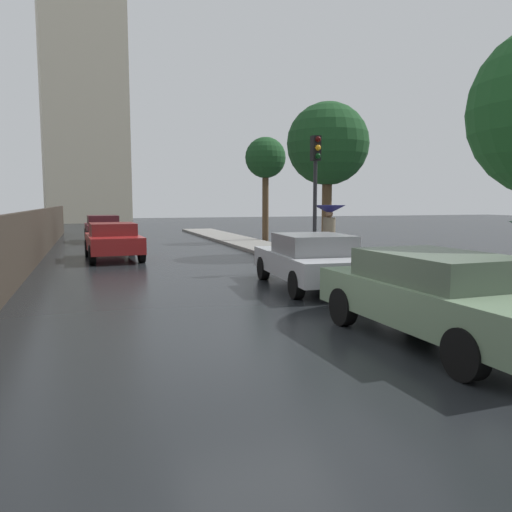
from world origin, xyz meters
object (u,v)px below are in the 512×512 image
at_px(car_green_far_lane, 439,295).
at_px(traffic_light, 316,176).
at_px(car_silver_behind_camera, 311,260).
at_px(street_tree_near, 265,160).
at_px(car_red_mid_road, 113,240).
at_px(street_tree_far, 328,145).
at_px(pedestrian_with_umbrella_near, 329,217).
at_px(car_maroon_far_ahead, 103,228).

distance_m(car_green_far_lane, traffic_light, 8.30).
xyz_separation_m(car_silver_behind_camera, street_tree_near, (3.64, 13.88, 3.67)).
xyz_separation_m(car_red_mid_road, street_tree_near, (8.15, 5.96, 3.66)).
relative_size(car_red_mid_road, car_silver_behind_camera, 0.92).
bearing_deg(street_tree_far, street_tree_near, 91.40).
relative_size(car_silver_behind_camera, traffic_light, 1.11).
height_order(car_silver_behind_camera, pedestrian_with_umbrella_near, pedestrian_with_umbrella_near).
bearing_deg(car_silver_behind_camera, car_maroon_far_ahead, 109.61).
xyz_separation_m(car_maroon_far_ahead, pedestrian_with_umbrella_near, (6.61, -13.82, 0.92)).
distance_m(car_red_mid_road, pedestrian_with_umbrella_near, 8.23).
relative_size(car_red_mid_road, car_green_far_lane, 0.91).
xyz_separation_m(traffic_light, street_tree_near, (2.31, 11.26, 1.43)).
bearing_deg(pedestrian_with_umbrella_near, car_silver_behind_camera, 55.12).
distance_m(car_silver_behind_camera, traffic_light, 3.69).
bearing_deg(traffic_light, car_silver_behind_camera, -116.83).
bearing_deg(car_silver_behind_camera, car_red_mid_road, 123.74).
relative_size(car_silver_behind_camera, car_green_far_lane, 0.99).
bearing_deg(car_maroon_far_ahead, street_tree_near, 158.10).
height_order(car_maroon_far_ahead, traffic_light, traffic_light).
relative_size(traffic_light, street_tree_near, 0.72).
height_order(pedestrian_with_umbrella_near, traffic_light, traffic_light).
xyz_separation_m(car_red_mid_road, street_tree_far, (8.32, -1.06, 3.70)).
bearing_deg(car_red_mid_road, street_tree_near, -146.99).
distance_m(car_silver_behind_camera, car_green_far_lane, 5.23).
bearing_deg(pedestrian_with_umbrella_near, car_maroon_far_ahead, -65.48).
bearing_deg(car_maroon_far_ahead, car_silver_behind_camera, 102.68).
bearing_deg(car_maroon_far_ahead, pedestrian_with_umbrella_near, 112.71).
xyz_separation_m(car_red_mid_road, car_silver_behind_camera, (4.51, -7.92, -0.02)).
xyz_separation_m(car_green_far_lane, traffic_light, (1.55, 7.85, 2.20)).
distance_m(street_tree_near, street_tree_far, 7.02).
distance_m(car_maroon_far_ahead, street_tree_far, 13.52).
xyz_separation_m(pedestrian_with_umbrella_near, street_tree_near, (1.68, 10.96, 2.71)).
distance_m(car_silver_behind_camera, pedestrian_with_umbrella_near, 3.65).
distance_m(pedestrian_with_umbrella_near, street_tree_far, 5.16).
height_order(street_tree_near, street_tree_far, street_tree_far).
height_order(car_red_mid_road, street_tree_near, street_tree_near).
bearing_deg(car_silver_behind_camera, traffic_light, 67.26).
xyz_separation_m(car_red_mid_road, pedestrian_with_umbrella_near, (6.47, -5.00, 0.94)).
height_order(car_red_mid_road, pedestrian_with_umbrella_near, pedestrian_with_umbrella_near).
distance_m(car_maroon_far_ahead, traffic_light, 15.49).
height_order(car_maroon_far_ahead, car_green_far_lane, car_maroon_far_ahead).
distance_m(car_red_mid_road, car_maroon_far_ahead, 8.83).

